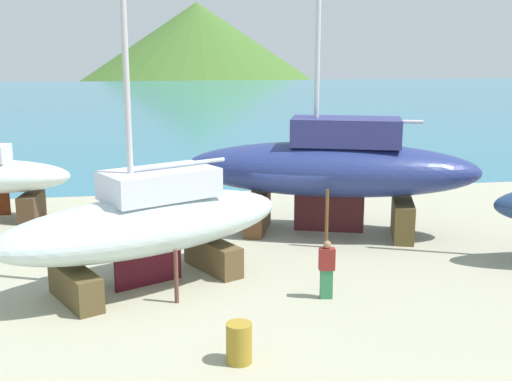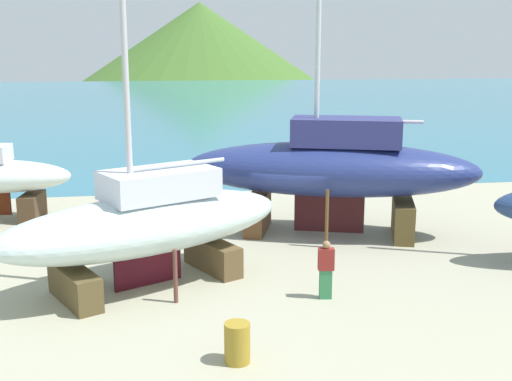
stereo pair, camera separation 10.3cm
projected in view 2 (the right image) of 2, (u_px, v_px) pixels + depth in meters
name	position (u px, v px, depth m)	size (l,w,h in m)	color
ground_plane	(298.00, 260.00, 20.99)	(42.66, 42.66, 0.00)	#A5A288
sea_water	(191.00, 101.00, 85.22)	(156.36, 111.82, 0.01)	teal
headland_hill	(201.00, 74.00, 178.85)	(118.69, 118.69, 38.82)	#426829
sailboat_far_slipway	(331.00, 167.00, 23.46)	(11.30, 6.32, 17.97)	brown
sailboat_mid_port	(148.00, 222.00, 18.42)	(9.31, 6.75, 12.69)	brown
worker	(326.00, 269.00, 17.60)	(0.47, 0.29, 1.67)	#337C4A
barrel_by_slipway	(237.00, 343.00, 14.06)	(0.58, 0.58, 0.92)	olive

